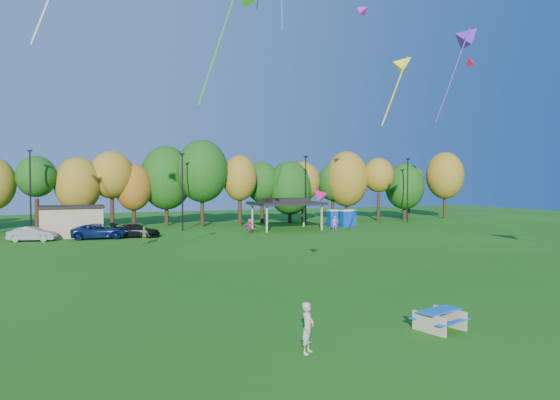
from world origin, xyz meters
name	(u,v)px	position (x,y,z in m)	size (l,w,h in m)	color
ground	(328,317)	(0.00, 0.00, 0.00)	(160.00, 160.00, 0.00)	#19600F
tree_line	(149,181)	(-1.03, 45.51, 5.91)	(93.57, 10.55, 11.15)	black
lamp_posts	(182,189)	(2.00, 40.00, 4.90)	(64.50, 0.25, 9.09)	black
utility_building	(72,221)	(-10.00, 38.00, 1.64)	(6.30, 4.30, 3.25)	tan
pavilion	(286,203)	(14.00, 37.00, 3.23)	(8.20, 6.20, 3.77)	tan
porta_potties	(343,218)	(22.25, 37.81, 1.10)	(3.75, 2.13, 2.18)	#0C39A7
picnic_table	(440,318)	(3.14, -3.20, 0.46)	(2.13, 1.91, 0.79)	tan
kite_flyer	(308,328)	(-2.68, -3.63, 0.85)	(0.62, 0.41, 1.70)	#C1B290
car_b	(32,234)	(-13.55, 35.00, 0.71)	(1.50, 4.30, 1.42)	gray
car_c	(100,231)	(-7.42, 34.85, 0.76)	(2.52, 5.48, 1.52)	navy
car_d	(136,231)	(-3.86, 34.82, 0.70)	(1.96, 4.81, 1.40)	black
far_person_1	(335,223)	(18.61, 33.30, 0.87)	(0.63, 0.42, 1.74)	#BD5DC6
far_person_2	(144,235)	(-3.89, 28.35, 0.83)	(0.98, 0.41, 1.67)	#6F8652
far_person_4	(250,226)	(8.19, 33.78, 0.84)	(1.56, 0.50, 1.68)	#AF4970
kite_2	(360,10)	(13.42, 19.40, 20.68)	(1.57, 1.69, 1.37)	#C721A4
kite_3	(405,63)	(12.09, 11.23, 14.14)	(3.26, 2.07, 5.50)	yellow
kite_5	(318,194)	(3.52, 7.88, 5.00)	(1.38, 1.35, 1.11)	#CF0B53
kite_11	(470,36)	(20.49, 13.91, 17.74)	(5.21, 2.59, 8.69)	#5B21B3
kite_13	(470,61)	(27.53, 21.40, 18.03)	(1.69, 1.47, 1.44)	red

